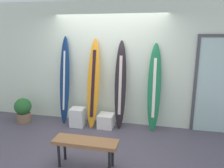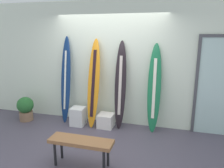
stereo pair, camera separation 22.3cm
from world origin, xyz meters
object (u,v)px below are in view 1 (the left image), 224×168
Objects in this scene: display_block_left at (106,121)px; surfboard_charcoal at (120,86)px; potted_plant at (23,109)px; bench at (85,144)px; glass_door at (222,84)px; surfboard_navy at (65,81)px; surfboard_emerald at (154,89)px; display_block_center at (78,117)px; surfboard_sunset at (93,84)px.

surfboard_charcoal is at bearing 19.70° from display_block_left.
potted_plant reaches higher than bench.
potted_plant is at bearing -174.23° from glass_door.
surfboard_navy reaches higher than display_block_left.
surfboard_emerald reaches higher than display_block_center.
surfboard_charcoal is 0.73m from surfboard_emerald.
glass_door reaches higher than potted_plant.
surfboard_charcoal is 3.31× the size of potted_plant.
potted_plant is (-3.04, -0.28, -0.62)m from surfboard_emerald.
potted_plant is (-1.35, -0.09, 0.11)m from display_block_center.
surfboard_navy is 1.04× the size of surfboard_charcoal.
surfboard_navy reaches higher than display_block_center.
potted_plant is 0.57× the size of bench.
display_block_center is at bearing -174.59° from display_block_left.
bench is at bearing -33.30° from potted_plant.
surfboard_charcoal is 1.03× the size of surfboard_emerald.
bench is at bearing -121.18° from surfboard_emerald.
bench is (1.06, -1.60, -0.62)m from surfboard_navy.
surfboard_emerald is 1.85m from display_block_center.
display_block_center is 1.61m from bench.
surfboard_sunset is at bearing -176.74° from surfboard_emerald.
glass_door is (1.37, 0.17, 0.14)m from surfboard_emerald.
display_block_left is 0.66m from display_block_center.
display_block_center is 0.41× the size of bench.
surfboard_emerald is 4.53× the size of display_block_center.
bench is (0.35, -1.55, -0.58)m from surfboard_sunset.
surfboard_charcoal is 1.88× the size of bench.
surfboard_emerald is (2.05, 0.03, -0.08)m from surfboard_navy.
surfboard_sunset is 5.65× the size of display_block_left.
surfboard_sunset is 1.84m from potted_plant.
surfboard_charcoal is at bearing 0.36° from surfboard_navy.
bench is (0.71, -1.44, 0.19)m from display_block_center.
display_block_left is at bearing -172.93° from surfboard_emerald.
surfboard_sunset is 1.34m from surfboard_emerald.
surfboard_navy is at bearing -179.64° from surfboard_charcoal.
display_block_center is 3.20m from glass_door.
bench is (2.06, -1.35, 0.08)m from potted_plant.
bench is at bearing -88.10° from display_block_left.
glass_door is at bearing 7.01° from surfboard_emerald.
display_block_center is (-1.69, -0.19, -0.72)m from surfboard_emerald.
surfboard_emerald is (0.73, 0.02, -0.03)m from surfboard_charcoal.
potted_plant is at bearing 146.70° from bench.
glass_door reaches higher than surfboard_navy.
surfboard_sunset is at bearing 170.26° from display_block_left.
surfboard_charcoal is at bearing 10.08° from display_block_center.
surfboard_emerald reaches higher than display_block_left.
potted_plant is at bearing -165.90° from surfboard_navy.
glass_door is 3.03m from bench.
surfboard_emerald is 3.23× the size of potted_plant.
surfboard_charcoal is 2.11m from glass_door.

